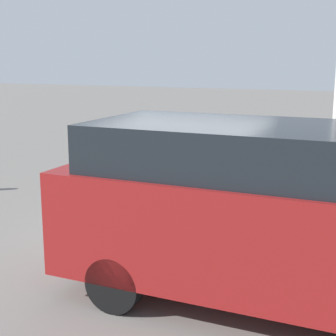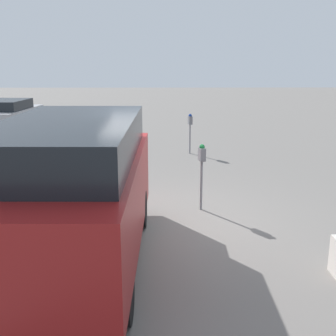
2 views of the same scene
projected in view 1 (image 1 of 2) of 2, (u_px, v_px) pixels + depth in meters
ground_plane at (181, 241)px, 8.30m from camera, size 80.00×80.00×0.00m
parking_meter_near at (154, 170)px, 8.84m from camera, size 0.22×0.15×1.37m
lamp_post at (336, 125)px, 9.30m from camera, size 0.44×0.44×5.45m
parked_van at (259, 209)px, 6.01m from camera, size 4.76×2.09×2.16m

